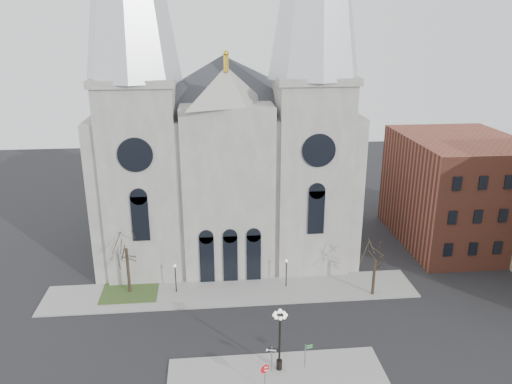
{
  "coord_description": "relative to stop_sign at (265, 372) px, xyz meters",
  "views": [
    {
      "loc": [
        -2.06,
        -36.71,
        27.76
      ],
      "look_at": [
        2.33,
        8.0,
        12.45
      ],
      "focal_mm": 35.0,
      "sensor_mm": 36.0,
      "label": 1
    }
  ],
  "objects": [
    {
      "name": "tree_right",
      "position": [
        13.23,
        13.68,
        2.5
      ],
      "size": [
        3.2,
        3.2,
        6.0
      ],
      "color": "black",
      "rests_on": "ground"
    },
    {
      "name": "sidewalk_far",
      "position": [
        -1.77,
        15.68,
        -1.9
      ],
      "size": [
        40.0,
        6.0,
        0.14
      ],
      "primitive_type": "cube",
      "color": "gray",
      "rests_on": "ground"
    },
    {
      "name": "stop_sign",
      "position": [
        0.0,
        0.0,
        0.0
      ],
      "size": [
        0.93,
        0.1,
        2.58
      ],
      "rotation": [
        0.0,
        0.0,
        0.04
      ],
      "color": "slate",
      "rests_on": "sidewalk_near"
    },
    {
      "name": "ground",
      "position": [
        -1.77,
        4.68,
        -1.97
      ],
      "size": [
        160.0,
        160.0,
        0.0
      ],
      "primitive_type": "plane",
      "color": "black",
      "rests_on": "ground"
    },
    {
      "name": "globe_lamp",
      "position": [
        1.51,
        2.49,
        1.81
      ],
      "size": [
        1.34,
        1.34,
        5.79
      ],
      "rotation": [
        0.0,
        0.0,
        -0.08
      ],
      "color": "black",
      "rests_on": "sidewalk_near"
    },
    {
      "name": "cathedral",
      "position": [
        -1.77,
        27.54,
        16.51
      ],
      "size": [
        33.0,
        26.66,
        54.0
      ],
      "color": "gray",
      "rests_on": "ground"
    },
    {
      "name": "one_way_sign",
      "position": [
        0.85,
        2.38,
        -0.29
      ],
      "size": [
        0.99,
        0.29,
        2.3
      ],
      "rotation": [
        0.0,
        0.0,
        -0.25
      ],
      "color": "slate",
      "rests_on": "sidewalk_near"
    },
    {
      "name": "grass_patch",
      "position": [
        -12.77,
        16.68,
        -1.88
      ],
      "size": [
        6.0,
        5.0,
        0.18
      ],
      "primitive_type": "cube",
      "color": "#31491F",
      "rests_on": "ground"
    },
    {
      "name": "tree_left",
      "position": [
        -12.77,
        16.68,
        3.61
      ],
      "size": [
        3.2,
        3.2,
        7.5
      ],
      "color": "black",
      "rests_on": "ground"
    },
    {
      "name": "ped_lamp_right",
      "position": [
        4.23,
        16.18,
        0.36
      ],
      "size": [
        0.32,
        0.32,
        3.26
      ],
      "color": "black",
      "rests_on": "sidewalk_far"
    },
    {
      "name": "street_name_sign",
      "position": [
        3.78,
        2.57,
        -0.52
      ],
      "size": [
        0.7,
        0.21,
        2.22
      ],
      "rotation": [
        0.0,
        0.0,
        0.23
      ],
      "color": "slate",
      "rests_on": "sidewalk_near"
    },
    {
      "name": "bg_building_brick",
      "position": [
        28.23,
        26.68,
        5.03
      ],
      "size": [
        14.0,
        18.0,
        14.0
      ],
      "primitive_type": "cube",
      "color": "brown",
      "rests_on": "ground"
    },
    {
      "name": "ped_lamp_left",
      "position": [
        -7.77,
        16.18,
        0.36
      ],
      "size": [
        0.32,
        0.32,
        3.26
      ],
      "color": "black",
      "rests_on": "sidewalk_far"
    }
  ]
}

